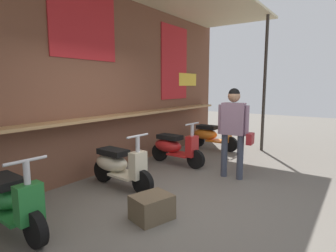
% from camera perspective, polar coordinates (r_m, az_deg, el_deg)
% --- Properties ---
extents(ground_plane, '(28.08, 28.08, 0.00)m').
position_cam_1_polar(ground_plane, '(4.41, 0.34, -15.05)').
color(ground_plane, '#605B54').
extents(market_stall_facade, '(10.03, 2.38, 3.64)m').
position_cam_1_polar(market_stall_facade, '(5.35, -16.67, 10.91)').
color(market_stall_facade, brown).
rests_on(market_stall_facade, ground_plane).
extents(scooter_green, '(0.47, 1.40, 0.97)m').
position_cam_1_polar(scooter_green, '(3.94, -29.57, -12.95)').
color(scooter_green, '#237533').
rests_on(scooter_green, ground_plane).
extents(scooter_cream, '(0.48, 1.40, 0.97)m').
position_cam_1_polar(scooter_cream, '(4.93, -10.16, -7.82)').
color(scooter_cream, beige).
rests_on(scooter_cream, ground_plane).
extents(scooter_red, '(0.49, 1.40, 0.97)m').
position_cam_1_polar(scooter_red, '(6.24, 1.22, -4.29)').
color(scooter_red, red).
rests_on(scooter_red, ground_plane).
extents(scooter_orange, '(0.46, 1.40, 0.97)m').
position_cam_1_polar(scooter_orange, '(7.81, 8.73, -1.84)').
color(scooter_orange, orange).
rests_on(scooter_orange, ground_plane).
extents(shopper_with_handbag, '(0.31, 0.67, 1.70)m').
position_cam_1_polar(shopper_with_handbag, '(5.33, 13.31, 0.41)').
color(shopper_with_handbag, '#383D4C').
rests_on(shopper_with_handbag, ground_plane).
extents(merchandise_crate, '(0.59, 0.52, 0.32)m').
position_cam_1_polar(merchandise_crate, '(3.82, -3.31, -16.21)').
color(merchandise_crate, brown).
rests_on(merchandise_crate, ground_plane).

